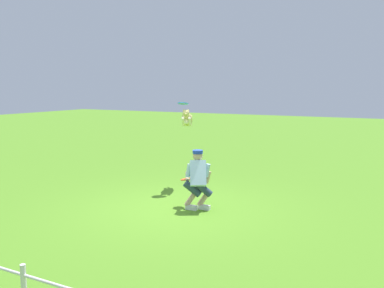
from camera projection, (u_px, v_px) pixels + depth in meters
ground_plane at (174, 209)px, 8.94m from camera, size 60.00×60.00×0.00m
person at (198, 178)px, 8.78m from camera, size 0.71×0.53×1.29m
dog at (187, 119)px, 10.66m from camera, size 0.56×1.01×0.58m
frisbee_flying at (183, 103)px, 10.28m from camera, size 0.34×0.34×0.09m
frisbee_held at (186, 179)px, 9.09m from camera, size 0.36×0.36×0.08m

